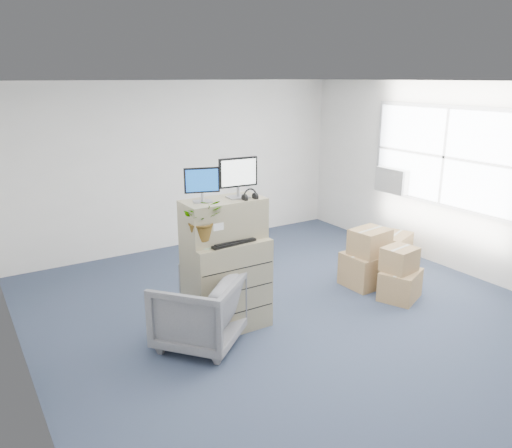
% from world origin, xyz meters
% --- Properties ---
extents(ground, '(7.00, 7.00, 0.00)m').
position_xyz_m(ground, '(0.00, 0.00, 0.00)').
color(ground, '#262D45').
rests_on(ground, ground).
extents(wall_back, '(6.00, 0.02, 2.80)m').
position_xyz_m(wall_back, '(0.00, 3.51, 1.40)').
color(wall_back, silver).
rests_on(wall_back, ground).
extents(wall_right, '(0.02, 7.00, 2.80)m').
position_xyz_m(wall_right, '(3.01, 0.00, 1.40)').
color(wall_right, silver).
rests_on(wall_right, ground).
extents(window, '(0.07, 2.72, 1.52)m').
position_xyz_m(window, '(2.96, 0.50, 1.70)').
color(window, gray).
rests_on(window, wall_right).
extents(ac_unit, '(0.24, 0.60, 0.40)m').
position_xyz_m(ac_unit, '(2.87, 1.40, 1.20)').
color(ac_unit, silver).
rests_on(ac_unit, wall_right).
extents(filing_cabinet_lower, '(0.93, 0.57, 1.08)m').
position_xyz_m(filing_cabinet_lower, '(-0.83, 0.44, 0.54)').
color(filing_cabinet_lower, tan).
rests_on(filing_cabinet_lower, ground).
extents(filing_cabinet_upper, '(0.93, 0.47, 0.46)m').
position_xyz_m(filing_cabinet_upper, '(-0.83, 0.49, 1.31)').
color(filing_cabinet_upper, tan).
rests_on(filing_cabinet_upper, filing_cabinet_lower).
extents(monitor_left, '(0.38, 0.20, 0.38)m').
position_xyz_m(monitor_left, '(-1.08, 0.50, 1.75)').
color(monitor_left, '#99999E').
rests_on(monitor_left, filing_cabinet_upper).
extents(monitor_right, '(0.46, 0.19, 0.46)m').
position_xyz_m(monitor_right, '(-0.65, 0.46, 1.80)').
color(monitor_right, '#99999E').
rests_on(monitor_right, filing_cabinet_upper).
extents(headphones, '(0.17, 0.02, 0.17)m').
position_xyz_m(headphones, '(-0.58, 0.33, 1.59)').
color(headphones, black).
rests_on(headphones, filing_cabinet_upper).
extents(keyboard, '(0.57, 0.27, 0.03)m').
position_xyz_m(keyboard, '(-0.84, 0.32, 1.09)').
color(keyboard, black).
rests_on(keyboard, filing_cabinet_lower).
extents(mouse, '(0.12, 0.10, 0.04)m').
position_xyz_m(mouse, '(-0.54, 0.37, 1.10)').
color(mouse, silver).
rests_on(mouse, filing_cabinet_lower).
extents(water_bottle, '(0.07, 0.07, 0.25)m').
position_xyz_m(water_bottle, '(-0.72, 0.50, 1.20)').
color(water_bottle, gray).
rests_on(water_bottle, filing_cabinet_lower).
extents(phone_dock, '(0.07, 0.05, 0.14)m').
position_xyz_m(phone_dock, '(-0.91, 0.51, 1.12)').
color(phone_dock, silver).
rests_on(phone_dock, filing_cabinet_lower).
extents(external_drive, '(0.21, 0.17, 0.06)m').
position_xyz_m(external_drive, '(-0.53, 0.55, 1.11)').
color(external_drive, black).
rests_on(external_drive, filing_cabinet_lower).
extents(tissue_box, '(0.26, 0.17, 0.09)m').
position_xyz_m(tissue_box, '(-0.45, 0.53, 1.18)').
color(tissue_box, '#3E7AD3').
rests_on(tissue_box, external_drive).
extents(potted_plant, '(0.54, 0.57, 0.45)m').
position_xyz_m(potted_plant, '(-1.16, 0.35, 1.33)').
color(potted_plant, '#97AE8C').
rests_on(potted_plant, filing_cabinet_lower).
extents(office_chair, '(1.15, 1.15, 0.87)m').
position_xyz_m(office_chair, '(-1.30, 0.24, 0.43)').
color(office_chair, '#56555A').
rests_on(office_chair, ground).
extents(cardboard_boxes, '(1.71, 1.64, 0.83)m').
position_xyz_m(cardboard_boxes, '(1.70, 0.40, 0.32)').
color(cardboard_boxes, olive).
rests_on(cardboard_boxes, ground).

